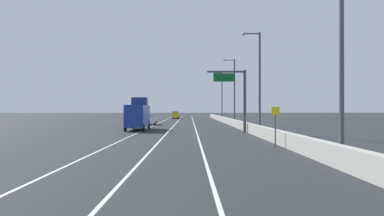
% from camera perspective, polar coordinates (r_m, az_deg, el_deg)
% --- Properties ---
extents(ground_plane, '(320.00, 320.00, 0.00)m').
position_cam_1_polar(ground_plane, '(68.07, -1.01, -2.55)').
color(ground_plane, '#26282B').
extents(lane_stripe_left, '(0.16, 130.00, 0.00)m').
position_cam_1_polar(lane_stripe_left, '(59.39, -6.41, -2.89)').
color(lane_stripe_left, silver).
rests_on(lane_stripe_left, ground_plane).
extents(lane_stripe_center, '(0.16, 130.00, 0.00)m').
position_cam_1_polar(lane_stripe_center, '(59.13, -3.03, -2.91)').
color(lane_stripe_center, silver).
rests_on(lane_stripe_center, ground_plane).
extents(lane_stripe_right, '(0.16, 130.00, 0.00)m').
position_cam_1_polar(lane_stripe_right, '(59.08, 0.37, -2.91)').
color(lane_stripe_right, silver).
rests_on(lane_stripe_right, ground_plane).
extents(jersey_barrier_right, '(0.60, 120.00, 1.10)m').
position_cam_1_polar(jersey_barrier_right, '(44.66, 8.86, -3.09)').
color(jersey_barrier_right, '#B2ADA3').
rests_on(jersey_barrier_right, ground_plane).
extents(overhead_sign_gantry, '(4.68, 0.36, 7.50)m').
position_cam_1_polar(overhead_sign_gantry, '(37.95, 8.47, 2.69)').
color(overhead_sign_gantry, '#47474C').
rests_on(overhead_sign_gantry, ground_plane).
extents(speed_advisory_sign, '(0.60, 0.11, 3.00)m').
position_cam_1_polar(speed_advisory_sign, '(23.89, 14.93, -2.74)').
color(speed_advisory_sign, '#4C4C51').
rests_on(speed_advisory_sign, ground_plane).
extents(lamp_post_right_near, '(2.14, 0.44, 11.53)m').
position_cam_1_polar(lamp_post_right_near, '(18.11, 24.89, 11.62)').
color(lamp_post_right_near, '#4C4C51').
rests_on(lamp_post_right_near, ground_plane).
extents(lamp_post_right_second, '(2.14, 0.44, 11.53)m').
position_cam_1_polar(lamp_post_right_second, '(36.14, 11.87, 5.71)').
color(lamp_post_right_second, '#4C4C51').
rests_on(lamp_post_right_second, ground_plane).
extents(lamp_post_right_third, '(2.14, 0.44, 11.53)m').
position_cam_1_polar(lamp_post_right_third, '(54.88, 7.50, 3.71)').
color(lamp_post_right_third, '#4C4C51').
rests_on(lamp_post_right_third, ground_plane).
extents(lamp_post_right_fourth, '(2.14, 0.44, 11.53)m').
position_cam_1_polar(lamp_post_right_fourth, '(73.80, 5.30, 2.72)').
color(lamp_post_right_fourth, '#4C4C51').
rests_on(lamp_post_right_fourth, ground_plane).
extents(car_black_0, '(1.83, 4.09, 2.09)m').
position_cam_1_polar(car_black_0, '(96.11, -3.10, -1.23)').
color(car_black_0, black).
rests_on(car_black_0, ground_plane).
extents(car_yellow_1, '(1.85, 4.12, 2.12)m').
position_cam_1_polar(car_yellow_1, '(90.15, -3.01, -1.29)').
color(car_yellow_1, gold).
rests_on(car_yellow_1, ground_plane).
extents(car_white_2, '(1.81, 4.05, 1.93)m').
position_cam_1_polar(car_white_2, '(56.30, -7.55, -2.07)').
color(car_white_2, white).
rests_on(car_white_2, ground_plane).
extents(box_truck, '(2.56, 7.56, 4.43)m').
position_cam_1_polar(box_truck, '(42.87, -9.79, -1.24)').
color(box_truck, navy).
rests_on(box_truck, ground_plane).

